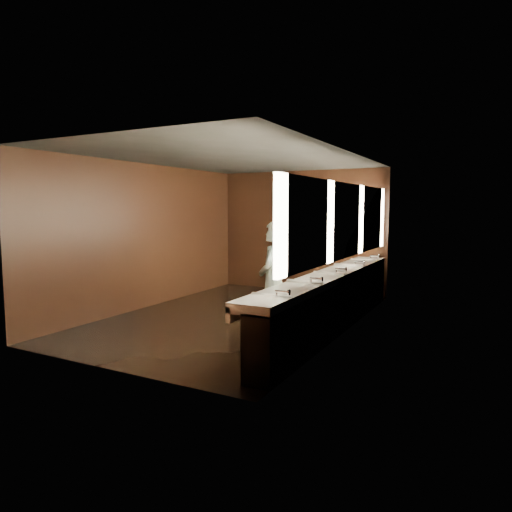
{
  "coord_description": "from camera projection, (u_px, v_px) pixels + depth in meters",
  "views": [
    {
      "loc": [
        4.05,
        -6.89,
        1.95
      ],
      "look_at": [
        0.4,
        0.0,
        1.12
      ],
      "focal_mm": 32.0,
      "sensor_mm": 36.0,
      "label": 1
    }
  ],
  "objects": [
    {
      "name": "wall_right",
      "position": [
        347.0,
        243.0,
        7.07
      ],
      "size": [
        0.02,
        6.0,
        2.8
      ],
      "primitive_type": "cube",
      "color": "black",
      "rests_on": "floor"
    },
    {
      "name": "wall_left",
      "position": [
        148.0,
        236.0,
        8.93
      ],
      "size": [
        0.02,
        6.0,
        2.8
      ],
      "primitive_type": "cube",
      "color": "black",
      "rests_on": "floor"
    },
    {
      "name": "person",
      "position": [
        273.0,
        281.0,
        6.68
      ],
      "size": [
        0.51,
        0.7,
        1.75
      ],
      "primitive_type": "imported",
      "rotation": [
        0.0,
        0.0,
        -1.41
      ],
      "color": "#8BC2CF",
      "rests_on": "floor"
    },
    {
      "name": "mirror_band",
      "position": [
        346.0,
        221.0,
        7.04
      ],
      "size": [
        0.06,
        5.03,
        1.15
      ],
      "color": "#FFF2CF",
      "rests_on": "wall_right"
    },
    {
      "name": "sink_counter",
      "position": [
        333.0,
        299.0,
        7.26
      ],
      "size": [
        0.55,
        5.4,
        1.01
      ],
      "color": "black",
      "rests_on": "floor"
    },
    {
      "name": "ceiling",
      "position": [
        236.0,
        158.0,
        7.85
      ],
      "size": [
        4.0,
        6.0,
        0.02
      ],
      "primitive_type": "cube",
      "color": "#2D2D2B",
      "rests_on": "wall_back"
    },
    {
      "name": "floor",
      "position": [
        236.0,
        317.0,
        8.15
      ],
      "size": [
        6.0,
        6.0,
        0.0
      ],
      "primitive_type": "plane",
      "color": "black",
      "rests_on": "ground"
    },
    {
      "name": "wall_front",
      "position": [
        107.0,
        255.0,
        5.36
      ],
      "size": [
        4.0,
        0.02,
        2.8
      ],
      "primitive_type": "cube",
      "color": "black",
      "rests_on": "floor"
    },
    {
      "name": "trash_bin",
      "position": [
        263.0,
        342.0,
        5.6
      ],
      "size": [
        0.46,
        0.46,
        0.61
      ],
      "primitive_type": "cylinder",
      "rotation": [
        0.0,
        0.0,
        -0.2
      ],
      "color": "black",
      "rests_on": "floor"
    },
    {
      "name": "wall_back",
      "position": [
        301.0,
        231.0,
        10.63
      ],
      "size": [
        4.0,
        0.02,
        2.8
      ],
      "primitive_type": "cube",
      "color": "black",
      "rests_on": "floor"
    }
  ]
}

